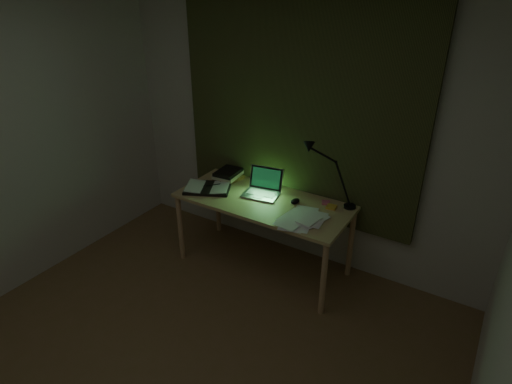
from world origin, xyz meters
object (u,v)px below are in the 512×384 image
book_stack (228,175)px  loose_papers (305,218)px  desk (263,234)px  desk_lamp (353,178)px  open_textbook (208,188)px  laptop (261,184)px

book_stack → loose_papers: size_ratio=0.78×
desk → desk_lamp: bearing=21.3°
desk → desk_lamp: size_ratio=2.75×
desk → book_stack: size_ratio=6.00×
desk → book_stack: 0.66m
desk → open_textbook: (-0.54, -0.09, 0.36)m
loose_papers → desk_lamp: desk_lamp is taller
book_stack → desk_lamp: 1.20m
laptop → book_stack: (-0.43, 0.13, -0.06)m
book_stack → desk: bearing=-20.4°
open_textbook → book_stack: bearing=55.9°
desk_lamp → book_stack: bearing=-171.3°
laptop → loose_papers: 0.55m
desk → laptop: laptop is taller
laptop → book_stack: bearing=154.6°
open_textbook → desk_lamp: desk_lamp is taller
desk_lamp → open_textbook: bearing=-159.1°
laptop → loose_papers: bearing=-27.5°
laptop → open_textbook: 0.50m
book_stack → loose_papers: (0.94, -0.29, -0.04)m
loose_papers → open_textbook: bearing=178.8°
book_stack → open_textbook: bearing=-98.0°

